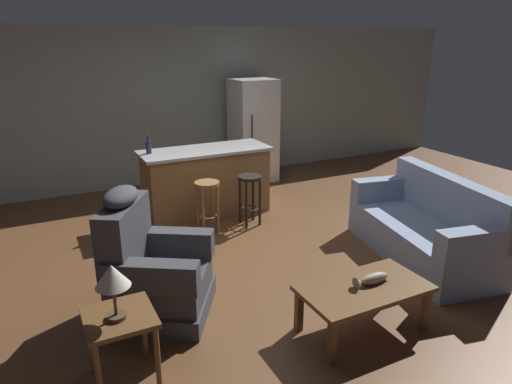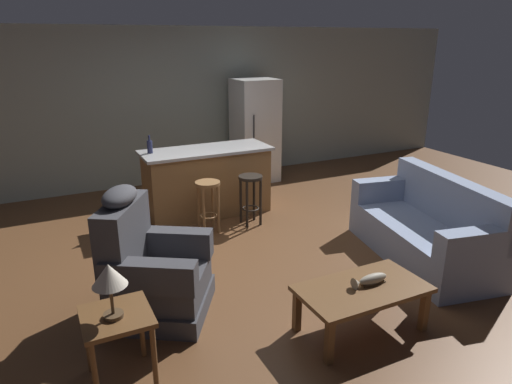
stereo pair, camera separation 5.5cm
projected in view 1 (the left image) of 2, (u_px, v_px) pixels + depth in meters
name	position (u px, v px, depth m)	size (l,w,h in m)	color
ground_plane	(248.00, 250.00, 5.46)	(12.00, 12.00, 0.00)	brown
back_wall	(167.00, 107.00, 7.69)	(12.00, 0.05, 2.60)	#939E93
coffee_table	(364.00, 292.00, 3.86)	(1.10, 0.60, 0.42)	brown
fish_figurine	(372.00, 279.00, 3.86)	(0.34, 0.10, 0.10)	#4C3823
couch	(426.00, 229.00, 5.19)	(1.20, 2.03, 0.94)	#8493B2
recliner_near_lamp	(152.00, 271.00, 4.09)	(1.16, 1.16, 1.20)	#3D3D42
end_table	(120.00, 327.00, 3.23)	(0.48, 0.48, 0.56)	brown
table_lamp	(112.00, 278.00, 3.06)	(0.24, 0.24, 0.41)	#4C3823
kitchen_island	(206.00, 182.00, 6.45)	(1.80, 0.70, 0.95)	olive
bar_stool_left	(207.00, 197.00, 5.82)	(0.32, 0.32, 0.68)	olive
bar_stool_right	(250.00, 191.00, 6.08)	(0.32, 0.32, 0.68)	black
refrigerator	(253.00, 131.00, 7.91)	(0.70, 0.69, 1.76)	white
bottle_tall_green	(149.00, 147.00, 6.03)	(0.07, 0.07, 0.24)	#23284C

